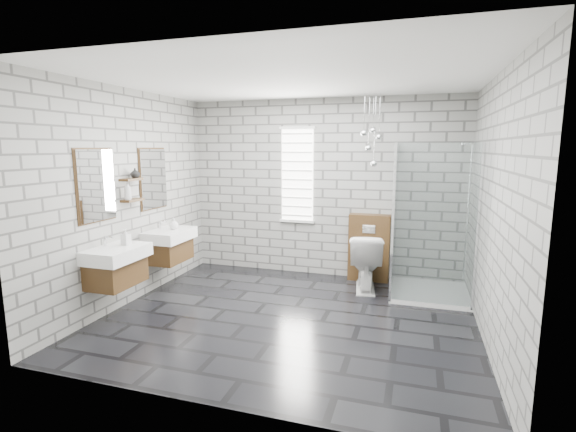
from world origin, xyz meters
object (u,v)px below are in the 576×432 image
at_px(vanity_right, 167,236).
at_px(toilet, 365,261).
at_px(cistern_panel, 369,248).
at_px(vanity_left, 114,255).
at_px(shower_enclosure, 423,260).

relative_size(vanity_right, toilet, 1.97).
relative_size(vanity_right, cistern_panel, 1.57).
height_order(vanity_left, toilet, vanity_left).
distance_m(vanity_right, shower_enclosure, 3.49).
bearing_deg(cistern_panel, vanity_left, -139.09).
bearing_deg(cistern_panel, vanity_right, -155.35).
distance_m(vanity_left, toilet, 3.26).
distance_m(cistern_panel, shower_enclosure, 0.92).
distance_m(shower_enclosure, toilet, 0.78).
xyz_separation_m(vanity_left, toilet, (2.65, 1.88, -0.36)).
relative_size(vanity_right, shower_enclosure, 0.77).
relative_size(cistern_panel, toilet, 1.26).
xyz_separation_m(vanity_left, cistern_panel, (2.65, 2.29, -0.26)).
height_order(vanity_left, cistern_panel, vanity_left).
bearing_deg(vanity_right, vanity_left, -90.00).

